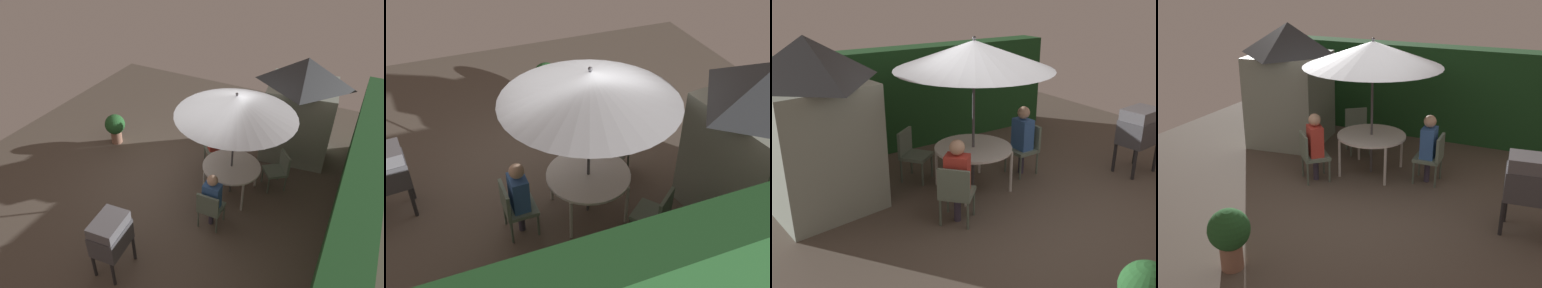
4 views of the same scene
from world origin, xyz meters
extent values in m
plane|color=brown|center=(0.00, 0.00, 0.00)|extent=(11.00, 11.00, 0.00)
cube|color=#1E4C23|center=(0.00, 3.50, 1.03)|extent=(6.64, 0.61, 2.06)
cube|color=gray|center=(-2.42, 1.85, 0.97)|extent=(1.68, 1.76, 1.94)
pyramid|color=#33383D|center=(-2.42, 1.85, 2.27)|extent=(1.78, 1.87, 0.66)
cube|color=slate|center=(-2.52, 2.65, 0.76)|extent=(0.62, 0.11, 1.52)
cylinder|color=white|center=(-0.15, 0.99, 0.73)|extent=(1.28, 1.28, 0.04)
cylinder|color=beige|center=(-0.60, 0.54, 0.36)|extent=(0.05, 0.05, 0.71)
cylinder|color=beige|center=(0.29, 0.54, 0.36)|extent=(0.05, 0.05, 0.71)
cylinder|color=beige|center=(-0.60, 1.44, 0.36)|extent=(0.05, 0.05, 0.71)
cylinder|color=beige|center=(0.29, 1.44, 0.36)|extent=(0.05, 0.05, 0.71)
cylinder|color=#4C4C51|center=(-0.15, 0.99, 1.23)|extent=(0.04, 0.04, 2.46)
cone|color=gray|center=(-0.15, 0.99, 2.24)|extent=(2.49, 2.49, 0.44)
sphere|color=#4C4C51|center=(-0.15, 0.99, 2.49)|extent=(0.06, 0.06, 0.06)
cube|color=#47474C|center=(2.71, -0.09, 0.78)|extent=(0.74, 0.56, 0.45)
cube|color=slate|center=(2.71, -0.09, 1.10)|extent=(0.71, 0.54, 0.20)
cylinder|color=#262628|center=(2.40, -0.30, 0.28)|extent=(0.06, 0.06, 0.55)
cylinder|color=#262628|center=(3.02, -0.30, 0.28)|extent=(0.06, 0.06, 0.55)
cylinder|color=#262628|center=(2.40, 0.12, 0.28)|extent=(0.06, 0.06, 0.55)
cylinder|color=#262628|center=(3.02, 0.12, 0.28)|extent=(0.06, 0.06, 0.55)
cube|color=slate|center=(-0.94, 0.25, 0.45)|extent=(0.65, 0.65, 0.06)
cube|color=slate|center=(-1.09, 0.11, 0.68)|extent=(0.35, 0.37, 0.45)
cylinder|color=#516155|center=(-1.22, 0.26, 0.23)|extent=(0.04, 0.04, 0.45)
cylinder|color=#516155|center=(-0.95, -0.03, 0.23)|extent=(0.04, 0.04, 0.45)
cylinder|color=#516155|center=(-0.93, 0.54, 0.23)|extent=(0.04, 0.04, 0.45)
cylinder|color=#516155|center=(-0.66, 0.24, 0.23)|extent=(0.04, 0.04, 0.45)
cube|color=slate|center=(0.93, 1.01, 0.45)|extent=(0.47, 0.47, 0.06)
cube|color=slate|center=(1.14, 1.02, 0.68)|extent=(0.06, 0.46, 0.45)
cylinder|color=#516155|center=(1.13, 0.82, 0.23)|extent=(0.04, 0.04, 0.45)
cylinder|color=#516155|center=(1.12, 1.22, 0.23)|extent=(0.04, 0.04, 0.45)
cylinder|color=#516155|center=(0.73, 0.81, 0.23)|extent=(0.04, 0.04, 0.45)
cylinder|color=#516155|center=(0.72, 1.21, 0.23)|extent=(0.04, 0.04, 0.45)
cube|color=slate|center=(-0.78, 1.81, 0.45)|extent=(0.64, 0.64, 0.06)
cube|color=slate|center=(-0.91, 1.98, 0.68)|extent=(0.40, 0.32, 0.45)
cylinder|color=#516155|center=(-0.75, 2.09, 0.23)|extent=(0.04, 0.04, 0.45)
cylinder|color=#516155|center=(-1.07, 1.85, 0.23)|extent=(0.04, 0.04, 0.45)
cylinder|color=#516155|center=(-0.50, 1.78, 0.23)|extent=(0.04, 0.04, 0.45)
cylinder|color=#516155|center=(-0.82, 1.53, 0.23)|extent=(0.04, 0.04, 0.45)
cylinder|color=#936651|center=(-0.63, -2.56, 0.17)|extent=(0.29, 0.29, 0.34)
sphere|color=#235628|center=(-0.63, -2.56, 0.57)|extent=(0.54, 0.54, 0.54)
cube|color=#CC3D33|center=(-0.94, 0.25, 0.76)|extent=(0.41, 0.41, 0.55)
sphere|color=tan|center=(-0.94, 0.25, 1.15)|extent=(0.22, 0.22, 0.22)
cylinder|color=#383347|center=(-0.94, 0.25, 0.24)|extent=(0.10, 0.10, 0.48)
cube|color=#3866B2|center=(0.93, 1.01, 0.76)|extent=(0.25, 0.35, 0.55)
sphere|color=tan|center=(0.93, 1.01, 1.15)|extent=(0.22, 0.22, 0.22)
cylinder|color=#383347|center=(0.93, 1.01, 0.24)|extent=(0.10, 0.10, 0.48)
camera|label=1|loc=(5.87, 3.12, 5.66)|focal=34.14mm
camera|label=2|loc=(1.85, 5.72, 5.12)|focal=42.03mm
camera|label=3|loc=(-3.85, -4.29, 3.25)|focal=39.49mm
camera|label=4|loc=(2.85, -6.49, 3.62)|focal=43.16mm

